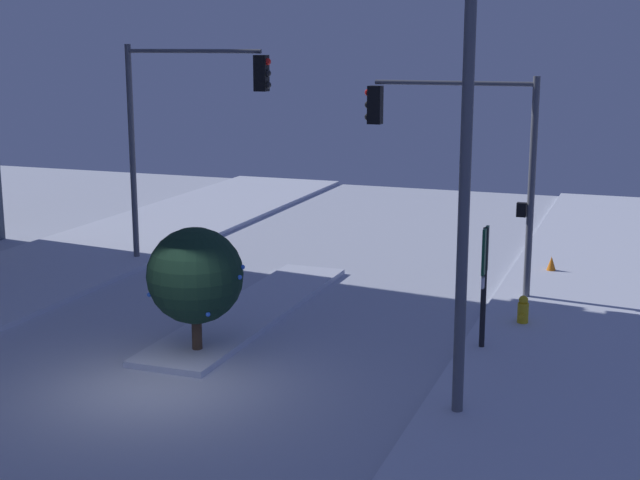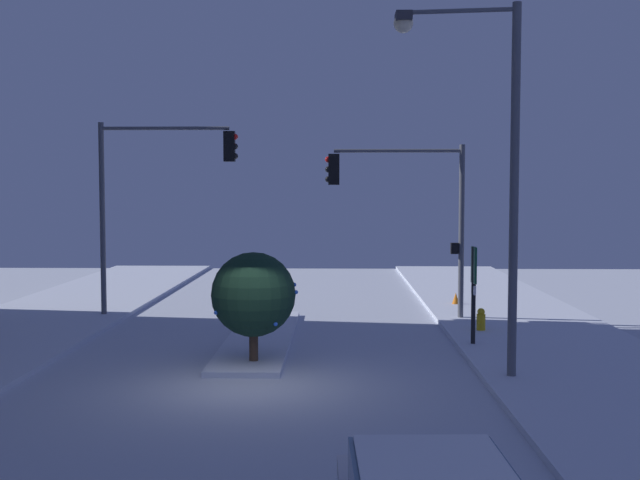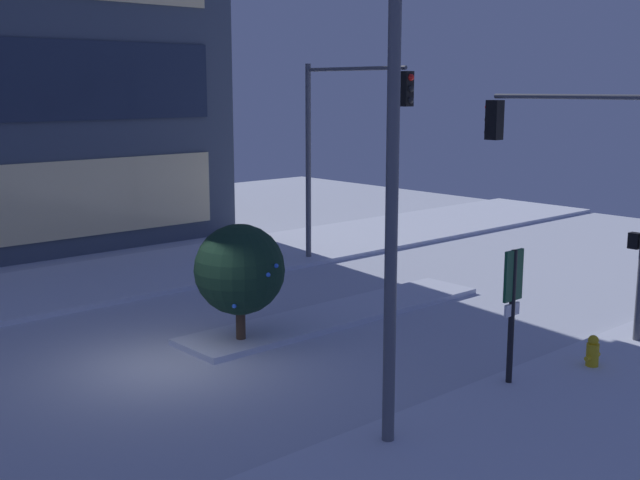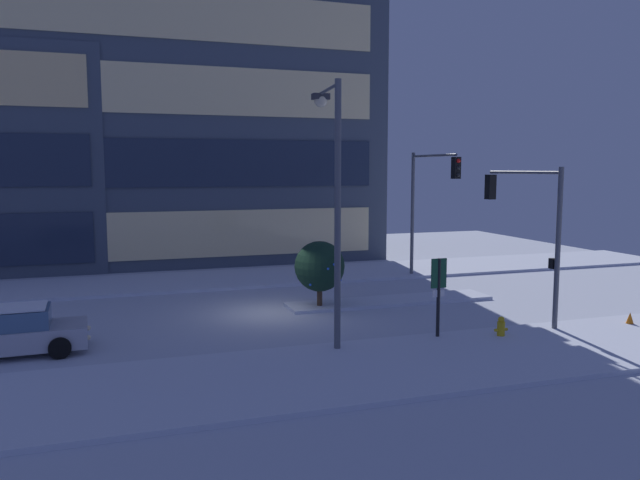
{
  "view_description": "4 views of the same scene",
  "coord_description": "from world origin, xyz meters",
  "px_view_note": "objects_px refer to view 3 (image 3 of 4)",
  "views": [
    {
      "loc": [
        -14.53,
        -8.72,
        6.55
      ],
      "look_at": [
        4.14,
        -1.89,
        2.24
      ],
      "focal_mm": 51.02,
      "sensor_mm": 36.0,
      "label": 1
    },
    {
      "loc": [
        -16.62,
        -1.89,
        4.24
      ],
      "look_at": [
        3.95,
        -1.44,
        2.96
      ],
      "focal_mm": 43.58,
      "sensor_mm": 36.0,
      "label": 2
    },
    {
      "loc": [
        -8.4,
        -14.17,
        5.77
      ],
      "look_at": [
        3.75,
        -0.61,
        2.31
      ],
      "focal_mm": 45.13,
      "sensor_mm": 36.0,
      "label": 3
    },
    {
      "loc": [
        -5.89,
        -23.45,
        5.7
      ],
      "look_at": [
        1.88,
        -0.24,
        2.88
      ],
      "focal_mm": 34.8,
      "sensor_mm": 36.0,
      "label": 4
    }
  ],
  "objects_px": {
    "traffic_light_corner_far_right": "(345,127)",
    "fire_hydrant": "(592,354)",
    "parking_info_sign": "(512,301)",
    "traffic_light_corner_near_right": "(577,165)",
    "street_lamp_arched": "(364,113)",
    "decorated_tree_median": "(240,270)"
  },
  "relations": [
    {
      "from": "street_lamp_arched",
      "to": "decorated_tree_median",
      "type": "relative_size",
      "value": 3.0
    },
    {
      "from": "street_lamp_arched",
      "to": "parking_info_sign",
      "type": "height_order",
      "value": "street_lamp_arched"
    },
    {
      "from": "fire_hydrant",
      "to": "decorated_tree_median",
      "type": "xyz_separation_m",
      "value": [
        -4.3,
        6.3,
        1.37
      ]
    },
    {
      "from": "parking_info_sign",
      "to": "street_lamp_arched",
      "type": "bearing_deg",
      "value": 81.53
    },
    {
      "from": "fire_hydrant",
      "to": "decorated_tree_median",
      "type": "relative_size",
      "value": 0.29
    },
    {
      "from": "traffic_light_corner_far_right",
      "to": "parking_info_sign",
      "type": "relative_size",
      "value": 2.37
    },
    {
      "from": "fire_hydrant",
      "to": "parking_info_sign",
      "type": "xyz_separation_m",
      "value": [
        -2.06,
        0.59,
        1.39
      ]
    },
    {
      "from": "traffic_light_corner_near_right",
      "to": "decorated_tree_median",
      "type": "height_order",
      "value": "traffic_light_corner_near_right"
    },
    {
      "from": "street_lamp_arched",
      "to": "decorated_tree_median",
      "type": "xyz_separation_m",
      "value": [
        1.32,
        5.23,
        -3.62
      ]
    },
    {
      "from": "traffic_light_corner_near_right",
      "to": "parking_info_sign",
      "type": "distance_m",
      "value": 5.13
    },
    {
      "from": "street_lamp_arched",
      "to": "traffic_light_corner_far_right",
      "type": "bearing_deg",
      "value": -35.86
    },
    {
      "from": "street_lamp_arched",
      "to": "fire_hydrant",
      "type": "height_order",
      "value": "street_lamp_arched"
    },
    {
      "from": "traffic_light_corner_far_right",
      "to": "parking_info_sign",
      "type": "xyz_separation_m",
      "value": [
        -4.87,
        -9.75,
        -2.79
      ]
    },
    {
      "from": "decorated_tree_median",
      "to": "traffic_light_corner_near_right",
      "type": "bearing_deg",
      "value": -32.92
    },
    {
      "from": "traffic_light_corner_far_right",
      "to": "decorated_tree_median",
      "type": "relative_size",
      "value": 2.35
    },
    {
      "from": "decorated_tree_median",
      "to": "fire_hydrant",
      "type": "bearing_deg",
      "value": -55.7
    },
    {
      "from": "traffic_light_corner_near_right",
      "to": "street_lamp_arched",
      "type": "distance_m",
      "value": 8.15
    },
    {
      "from": "traffic_light_corner_far_right",
      "to": "parking_info_sign",
      "type": "height_order",
      "value": "traffic_light_corner_far_right"
    },
    {
      "from": "street_lamp_arched",
      "to": "decorated_tree_median",
      "type": "distance_m",
      "value": 6.5
    },
    {
      "from": "traffic_light_corner_far_right",
      "to": "fire_hydrant",
      "type": "relative_size",
      "value": 8.22
    },
    {
      "from": "traffic_light_corner_near_right",
      "to": "parking_info_sign",
      "type": "height_order",
      "value": "traffic_light_corner_near_right"
    },
    {
      "from": "traffic_light_corner_near_right",
      "to": "parking_info_sign",
      "type": "xyz_separation_m",
      "value": [
        -4.41,
        -1.4,
        -2.21
      ]
    }
  ]
}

